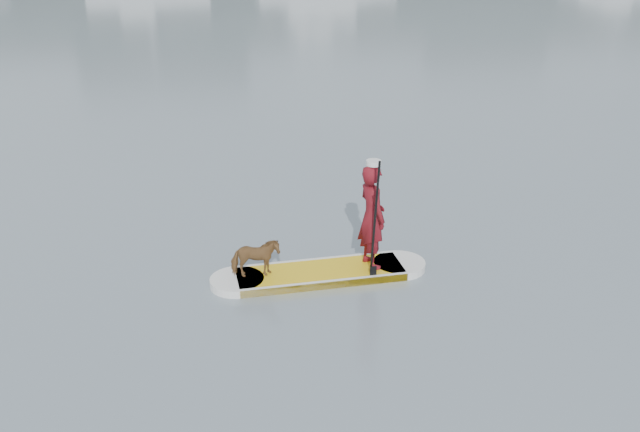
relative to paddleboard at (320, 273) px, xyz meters
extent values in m
plane|color=slate|center=(2.41, -0.93, -0.06)|extent=(140.00, 140.00, 0.00)
cube|color=gold|center=(0.00, 0.00, 0.00)|extent=(2.57, 1.07, 0.12)
cylinder|color=silver|center=(-1.24, -0.14, 0.00)|extent=(0.80, 0.80, 0.12)
cylinder|color=silver|center=(1.24, 0.14, 0.00)|extent=(0.80, 0.80, 0.12)
cube|color=silver|center=(-0.04, 0.37, 0.00)|extent=(2.49, 0.33, 0.12)
cube|color=silver|center=(0.04, -0.37, 0.00)|extent=(2.49, 0.33, 0.12)
imported|color=maroon|center=(0.78, 0.09, 0.86)|extent=(0.54, 0.67, 1.60)
cylinder|color=silver|center=(0.78, 0.09, 1.70)|extent=(0.22, 0.22, 0.07)
imported|color=brown|center=(-0.96, -0.10, 0.36)|extent=(0.73, 0.36, 0.60)
cylinder|color=black|center=(0.76, -0.25, 0.94)|extent=(0.07, 0.30, 1.89)
cube|color=black|center=(0.76, -0.25, 0.04)|extent=(0.10, 0.03, 0.32)
camera|label=1|loc=(-1.02, -9.44, 5.04)|focal=40.00mm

